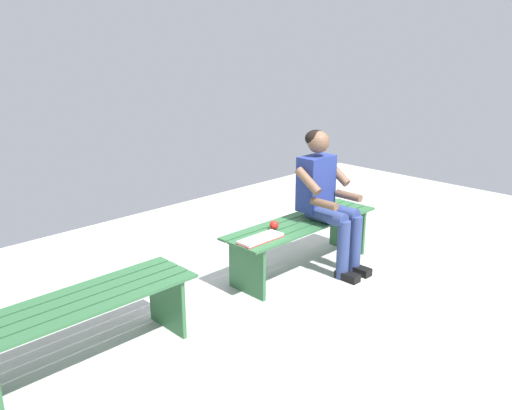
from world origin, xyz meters
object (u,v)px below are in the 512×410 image
at_px(person_seated, 326,194).
at_px(bench_far, 85,316).
at_px(bench_near, 302,233).
at_px(apple, 274,225).
at_px(book_open, 261,239).

bearing_deg(person_seated, bench_far, -2.51).
height_order(bench_near, person_seated, person_seated).
bearing_deg(bench_near, apple, -6.20).
bearing_deg(bench_far, bench_near, -180.00).
distance_m(apple, book_open, 0.28).
xyz_separation_m(bench_far, person_seated, (-2.32, 0.10, 0.36)).
xyz_separation_m(bench_near, apple, (0.34, -0.04, 0.15)).
bearing_deg(book_open, apple, -159.63).
xyz_separation_m(person_seated, book_open, (0.80, -0.04, -0.23)).
bearing_deg(book_open, bench_far, -2.43).
relative_size(bench_far, person_seated, 1.17).
distance_m(bench_near, book_open, 0.62).
height_order(bench_near, apple, apple).
height_order(bench_near, bench_far, same).
relative_size(bench_near, apple, 20.66).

